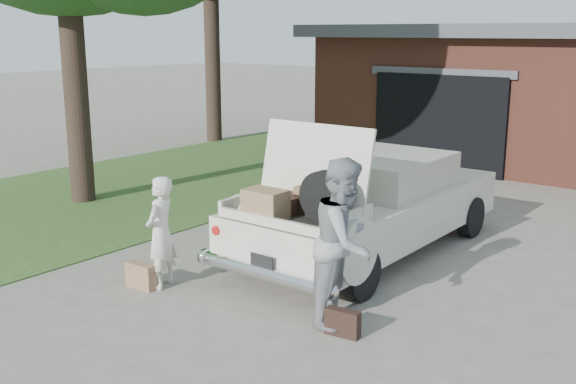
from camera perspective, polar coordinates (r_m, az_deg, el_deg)
The scene contains 7 objects.
ground at distance 8.64m, azimuth -2.50°, elevation -7.84°, with size 90.00×90.00×0.00m, color gray.
grass_strip at distance 14.44m, azimuth -11.23°, elevation 0.68°, with size 6.00×16.00×0.02m, color #2D4C1E.
sedan at distance 9.71m, azimuth 6.90°, elevation -1.04°, with size 1.97×4.92×2.02m.
woman_left at distance 8.49m, azimuth -10.73°, elevation -3.40°, with size 0.52×0.34×1.42m, color beige.
woman_right at distance 7.32m, azimuth 4.83°, elevation -4.20°, with size 0.90×0.70×1.84m, color gray.
suitcase_left at distance 8.67m, azimuth -12.37°, elevation -6.95°, with size 0.42×0.13×0.32m, color #9B704F.
suitcase_right at distance 7.24m, azimuth 4.66°, elevation -10.98°, with size 0.38×0.12×0.29m, color black.
Camera 1 is at (5.30, -6.07, 3.13)m, focal length 42.00 mm.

